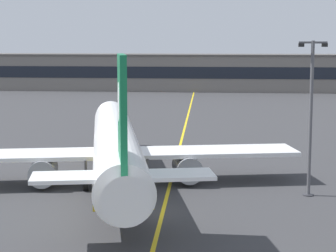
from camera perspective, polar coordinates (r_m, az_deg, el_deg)
name	(u,v)px	position (r m, az deg, el deg)	size (l,w,h in m)	color
ground_plane	(147,212)	(45.89, -1.93, -7.90)	(400.00, 400.00, 0.00)	#353538
taxiway_centreline	(180,144)	(75.04, 1.14, -1.69)	(0.30, 180.00, 0.01)	yellow
airliner_foreground	(116,147)	(53.80, -4.81, -1.90)	(32.29, 41.15, 11.65)	white
apron_lamp_post	(311,116)	(50.71, 12.96, 0.94)	(2.24, 0.90, 12.45)	#515156
safety_cone_by_nose_gear	(141,151)	(69.10, -2.54, -2.31)	(0.44, 0.44, 0.55)	orange
terminal_building	(222,72)	(155.45, 5.01, 4.92)	(122.10, 12.40, 9.05)	slate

